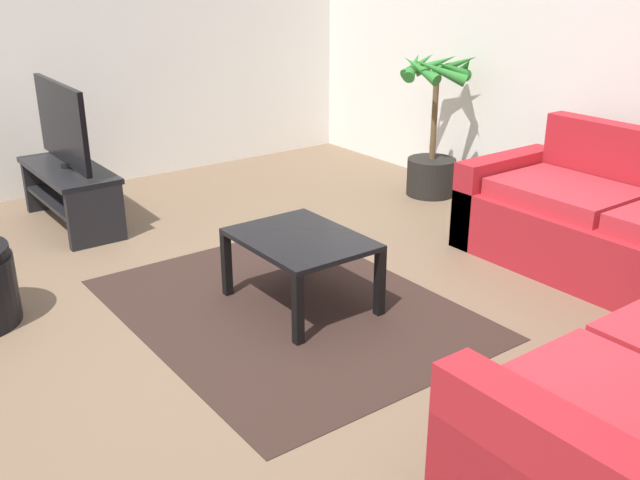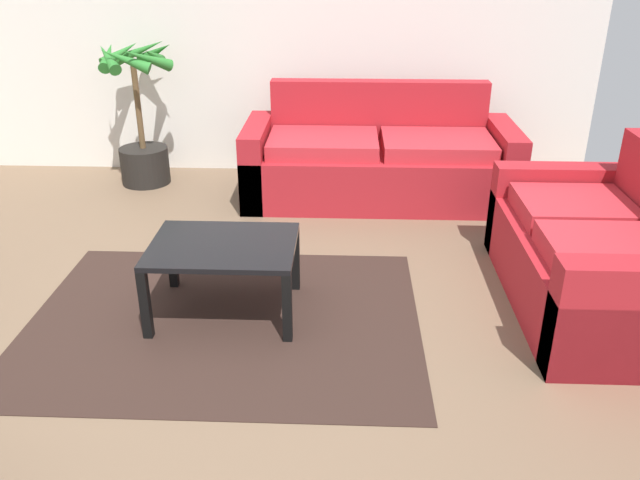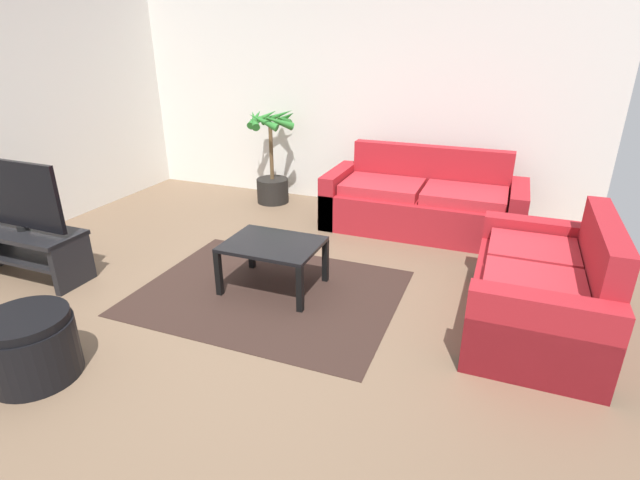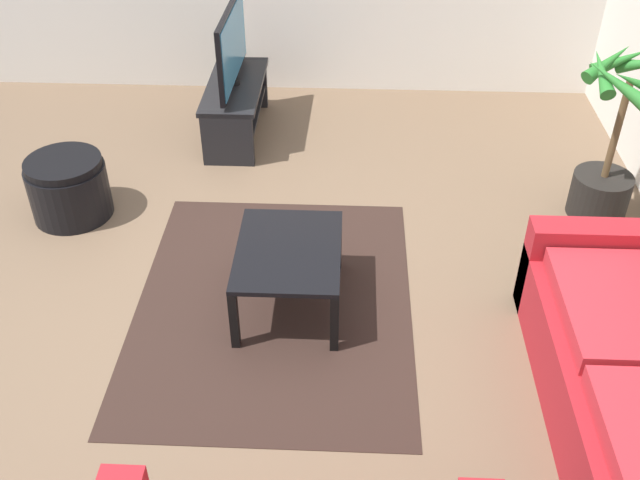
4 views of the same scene
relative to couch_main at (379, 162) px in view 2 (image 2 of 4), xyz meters
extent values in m
plane|color=brown|center=(-1.08, -2.28, -0.30)|extent=(6.60, 6.60, 0.00)
cube|color=silver|center=(-1.08, 0.72, 1.05)|extent=(6.00, 0.06, 2.70)
cube|color=maroon|center=(0.00, -0.03, -0.09)|extent=(2.18, 0.90, 0.42)
cube|color=maroon|center=(0.00, 0.34, 0.36)|extent=(1.82, 0.16, 0.48)
cube|color=maroon|center=(-1.00, -0.03, 0.01)|extent=(0.18, 0.90, 0.62)
cube|color=maroon|center=(1.00, -0.03, 0.01)|extent=(0.18, 0.90, 0.62)
cube|color=#B8272F|center=(-0.45, -0.08, 0.18)|extent=(0.87, 0.66, 0.12)
cube|color=#B8272F|center=(0.45, -0.08, 0.18)|extent=(0.87, 0.66, 0.12)
cube|color=maroon|center=(1.17, -1.70, -0.09)|extent=(0.90, 1.59, 0.42)
cube|color=maroon|center=(1.17, -1.00, 0.01)|extent=(0.90, 0.18, 0.62)
cube|color=#B8272F|center=(1.12, -2.01, 0.18)|extent=(0.66, 0.57, 0.12)
cube|color=#B8272F|center=(1.12, -1.40, 0.18)|extent=(0.66, 0.57, 0.12)
cube|color=black|center=(-0.94, -1.89, 0.12)|extent=(0.81, 0.62, 0.03)
cube|color=black|center=(-1.32, -2.17, -0.10)|extent=(0.05, 0.05, 0.40)
cube|color=black|center=(-0.57, -2.17, -0.10)|extent=(0.05, 0.05, 0.40)
cube|color=black|center=(-1.32, -1.60, -0.10)|extent=(0.05, 0.05, 0.40)
cube|color=black|center=(-0.57, -1.60, -0.10)|extent=(0.05, 0.05, 0.40)
cube|color=black|center=(-0.94, -1.99, -0.30)|extent=(2.20, 1.70, 0.01)
cylinder|color=black|center=(-2.04, 0.27, -0.14)|extent=(0.42, 0.42, 0.32)
cylinder|color=brown|center=(-2.04, 0.27, 0.38)|extent=(0.05, 0.05, 0.73)
cone|color=#287329|center=(-1.86, 0.26, 0.80)|extent=(0.12, 0.37, 0.22)
cone|color=#287329|center=(-1.89, 0.44, 0.80)|extent=(0.42, 0.37, 0.26)
cone|color=#287329|center=(-2.05, 0.50, 0.80)|extent=(0.47, 0.12, 0.26)
cone|color=#287329|center=(-2.17, 0.38, 0.80)|extent=(0.32, 0.35, 0.22)
cone|color=#287329|center=(-2.23, 0.24, 0.80)|extent=(0.15, 0.40, 0.23)
cone|color=#287329|center=(-2.20, 0.15, 0.80)|extent=(0.31, 0.39, 0.24)
cone|color=#287329|center=(-2.03, 0.07, 0.80)|extent=(0.41, 0.11, 0.24)
cone|color=#287329|center=(-1.87, 0.12, 0.80)|extent=(0.37, 0.40, 0.25)
camera|label=1|loc=(2.23, -4.11, 1.63)|focal=40.37mm
camera|label=2|loc=(-0.27, -5.10, 1.66)|focal=36.33mm
camera|label=3|loc=(0.83, -5.28, 1.77)|focal=27.17mm
camera|label=4|loc=(2.46, -1.55, 2.76)|focal=41.12mm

